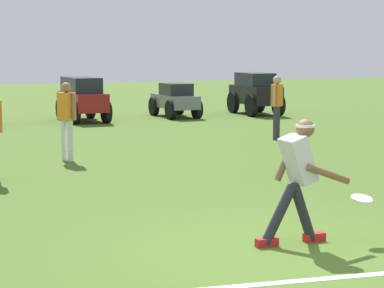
% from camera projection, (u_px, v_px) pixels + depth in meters
% --- Properties ---
extents(ground_plane, '(80.00, 80.00, 0.00)m').
position_uv_depth(ground_plane, '(276.00, 253.00, 8.18)').
color(ground_plane, '#486624').
extents(field_line_paint, '(26.72, 3.91, 0.01)m').
position_uv_depth(field_line_paint, '(328.00, 278.00, 7.27)').
color(field_line_paint, white).
rests_on(field_line_paint, ground_plane).
extents(frisbee_thrower, '(1.08, 0.47, 1.43)m').
position_uv_depth(frisbee_thrower, '(298.00, 175.00, 8.49)').
color(frisbee_thrower, '#23232D').
rests_on(frisbee_thrower, ground_plane).
extents(frisbee_in_flight, '(0.27, 0.27, 0.08)m').
position_uv_depth(frisbee_in_flight, '(362.00, 199.00, 8.62)').
color(frisbee_in_flight, white).
extents(teammate_midfield, '(0.42, 0.38, 1.56)m').
position_uv_depth(teammate_midfield, '(277.00, 101.00, 18.21)').
color(teammate_midfield, '#33333D').
rests_on(teammate_midfield, ground_plane).
extents(teammate_deep, '(0.34, 0.47, 1.56)m').
position_uv_depth(teammate_deep, '(67.00, 114.00, 14.75)').
color(teammate_deep, silver).
rests_on(teammate_deep, ground_plane).
extents(parked_car_slot_d, '(1.17, 2.41, 1.34)m').
position_uv_depth(parked_car_slot_d, '(82.00, 97.00, 22.93)').
color(parked_car_slot_d, maroon).
rests_on(parked_car_slot_d, ground_plane).
extents(parked_car_slot_e, '(1.10, 2.21, 1.10)m').
position_uv_depth(parked_car_slot_e, '(175.00, 100.00, 24.29)').
color(parked_car_slot_e, slate).
rests_on(parked_car_slot_e, ground_plane).
extents(parked_car_slot_f, '(1.32, 2.41, 1.40)m').
position_uv_depth(parked_car_slot_f, '(255.00, 92.00, 25.26)').
color(parked_car_slot_f, black).
rests_on(parked_car_slot_f, ground_plane).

